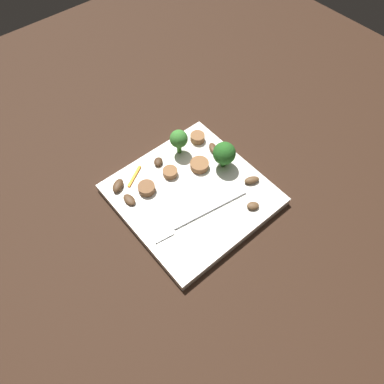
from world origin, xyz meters
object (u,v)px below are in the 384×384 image
Objects in this scene: broccoli_floret_1 at (224,153)px; mushroom_0 at (252,180)px; mushroom_1 at (118,186)px; mushroom_5 at (213,148)px; broccoli_floret_0 at (179,139)px; mushroom_3 at (253,206)px; sausage_slice_3 at (170,172)px; sausage_slice_0 at (197,138)px; sausage_slice_1 at (199,165)px; plate at (192,195)px; mushroom_2 at (158,162)px; mushroom_4 at (129,200)px; pepper_strip_0 at (134,176)px; sausage_slice_2 at (147,188)px; fork at (193,219)px.

broccoli_floret_1 is 2.01× the size of mushroom_0.
mushroom_1 reaches higher than mushroom_5.
broccoli_floret_0 reaches higher than mushroom_3.
broccoli_floret_1 reaches higher than mushroom_1.
sausage_slice_3 is 1.27× the size of mushroom_3.
sausage_slice_1 is (0.04, 0.05, -0.00)m from sausage_slice_0.
mushroom_5 reaches higher than plate.
mushroom_0 is (-0.06, 0.14, -0.03)m from broccoli_floret_0.
sausage_slice_3 is at bearing 33.82° from broccoli_floret_0.
mushroom_3 is (-0.02, 0.18, -0.03)m from broccoli_floret_0.
broccoli_floret_1 reaches higher than broccoli_floret_0.
mushroom_3 is (-0.01, 0.13, -0.00)m from sausage_slice_1.
mushroom_3 reaches higher than plate.
mushroom_2 is at bearing -42.37° from broccoli_floret_1.
mushroom_5 is at bearing -105.80° from broccoli_floret_1.
sausage_slice_1 reaches higher than mushroom_4.
broccoli_floret_1 reaches higher than sausage_slice_1.
mushroom_4 is (0.18, -0.05, -0.03)m from broccoli_floret_1.
plate is 11.63× the size of mushroom_3.
mushroom_5 is (-0.09, -0.05, 0.01)m from plate.
sausage_slice_1 reaches higher than mushroom_1.
mushroom_2 is at bearing -88.17° from sausage_slice_3.
mushroom_4 is 0.55× the size of pepper_strip_0.
sausage_slice_1 is 0.11m from sausage_slice_2.
mushroom_2 is (0.09, -0.00, -0.00)m from sausage_slice_0.
sausage_slice_2 is 0.05m from mushroom_1.
fork is at bearing 73.52° from sausage_slice_3.
mushroom_5 is (-0.01, -0.04, -0.03)m from broccoli_floret_1.
pepper_strip_0 is (0.10, -0.01, -0.03)m from broccoli_floret_0.
pepper_strip_0 is at bearing -2.47° from sausage_slice_0.
sausage_slice_1 is at bearing 157.33° from mushroom_1.
mushroom_2 is (0.05, -0.06, -0.00)m from sausage_slice_1.
sausage_slice_0 is 0.81× the size of sausage_slice_1.
mushroom_2 is (-0.09, 0.00, -0.00)m from mushroom_1.
mushroom_4 reaches higher than fork.
sausage_slice_1 is at bearing -59.96° from mushroom_0.
sausage_slice_3 reaches higher than mushroom_3.
broccoli_floret_0 is 1.92× the size of mushroom_0.
sausage_slice_3 is 0.07m from pepper_strip_0.
mushroom_3 is (-0.12, 0.15, -0.00)m from sausage_slice_2.
fork is 6.55× the size of mushroom_5.
sausage_slice_1 reaches higher than mushroom_0.
mushroom_4 is 1.00× the size of mushroom_5.
sausage_slice_0 is at bearing -79.69° from mushroom_5.
mushroom_1 is at bearing -37.26° from mushroom_0.
mushroom_0 is 1.01× the size of mushroom_5.
sausage_slice_3 is 1.29× the size of mushroom_2.
sausage_slice_2 is at bearing 12.46° from sausage_slice_0.
plate is at bearing 122.28° from pepper_strip_0.
mushroom_0 is at bearing -133.17° from mushroom_3.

